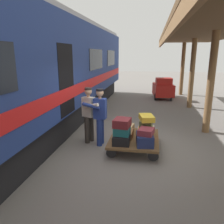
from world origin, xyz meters
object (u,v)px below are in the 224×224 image
at_px(suitcase_cream_canvas, 146,130).
at_px(suitcase_orange_carryall, 145,133).
at_px(luggage_cart, 134,139).
at_px(suitcase_yellow_case, 147,118).
at_px(train_car, 18,75).
at_px(porter_by_door, 89,113).
at_px(baggage_tug, 163,89).
at_px(porter_in_overalls, 99,115).
at_px(suitcase_navy_fabric, 145,139).
at_px(suitcase_tan_vintage, 126,128).
at_px(suitcase_black_hardshell, 122,139).
at_px(suitcase_maroon_trunk, 122,123).
at_px(suitcase_brown_leather, 124,134).
at_px(suitcase_burgundy_valise, 146,132).
at_px(suitcase_olive_duffel, 146,124).
at_px(suitcase_teal_softside, 122,131).

bearing_deg(suitcase_cream_canvas, suitcase_orange_carryall, 90.00).
distance_m(luggage_cart, suitcase_yellow_case, 0.72).
bearing_deg(suitcase_orange_carryall, train_car, 0.05).
bearing_deg(porter_by_door, baggage_tug, -108.57).
relative_size(suitcase_cream_canvas, porter_in_overalls, 0.27).
bearing_deg(suitcase_navy_fabric, train_car, -7.16).
xyz_separation_m(suitcase_tan_vintage, suitcase_yellow_case, (-0.63, 0.47, 0.49)).
xyz_separation_m(suitcase_black_hardshell, suitcase_maroon_trunk, (-0.01, 0.00, 0.45)).
bearing_deg(suitcase_orange_carryall, suitcase_navy_fabric, 90.00).
bearing_deg(porter_in_overalls, suitcase_brown_leather, 169.30).
xyz_separation_m(suitcase_navy_fabric, suitcase_cream_canvas, (0.00, -0.95, -0.05)).
relative_size(suitcase_brown_leather, suitcase_maroon_trunk, 1.28).
bearing_deg(suitcase_yellow_case, suitcase_brown_leather, 0.93).
distance_m(luggage_cart, suitcase_maroon_trunk, 0.83).
relative_size(train_car, porter_by_door, 11.74).
relative_size(train_car, luggage_cart, 11.52).
xyz_separation_m(suitcase_orange_carryall, suitcase_burgundy_valise, (-0.03, 0.50, 0.23)).
xyz_separation_m(suitcase_olive_duffel, porter_by_door, (1.72, -0.25, 0.17)).
distance_m(suitcase_black_hardshell, suitcase_brown_leather, 0.48).
height_order(luggage_cart, suitcase_navy_fabric, suitcase_navy_fabric).
relative_size(suitcase_yellow_case, porter_in_overalls, 0.31).
height_order(suitcase_brown_leather, suitcase_cream_canvas, same).
bearing_deg(baggage_tug, suitcase_cream_canvas, 83.70).
bearing_deg(train_car, suitcase_tan_vintage, -171.35).
distance_m(suitcase_orange_carryall, suitcase_teal_softside, 0.81).
height_order(luggage_cart, suitcase_brown_leather, suitcase_brown_leather).
bearing_deg(suitcase_black_hardshell, suitcase_brown_leather, -90.00).
xyz_separation_m(luggage_cart, suitcase_burgundy_valise, (-0.34, 0.50, 0.42)).
relative_size(suitcase_yellow_case, porter_by_door, 0.31).
distance_m(luggage_cart, suitcase_black_hardshell, 0.59).
height_order(suitcase_olive_duffel, suitcase_burgundy_valise, suitcase_olive_duffel).
bearing_deg(porter_by_door, suitcase_orange_carryall, 170.59).
height_order(suitcase_tan_vintage, suitcase_yellow_case, suitcase_yellow_case).
distance_m(suitcase_orange_carryall, suitcase_black_hardshell, 0.78).
bearing_deg(suitcase_burgundy_valise, baggage_tug, -95.37).
bearing_deg(suitcase_burgundy_valise, suitcase_brown_leather, -37.77).
bearing_deg(suitcase_maroon_trunk, train_car, -8.51).
height_order(train_car, suitcase_olive_duffel, train_car).
bearing_deg(suitcase_olive_duffel, suitcase_tan_vintage, -35.28).
bearing_deg(suitcase_tan_vintage, suitcase_yellow_case, 143.62).
bearing_deg(suitcase_navy_fabric, suitcase_yellow_case, -92.19).
xyz_separation_m(luggage_cart, porter_in_overalls, (1.05, -0.14, 0.63)).
bearing_deg(suitcase_yellow_case, suitcase_tan_vintage, -36.38).
bearing_deg(suitcase_navy_fabric, suitcase_tan_vintage, -57.20).
distance_m(suitcase_tan_vintage, baggage_tug, 7.46).
distance_m(porter_by_door, baggage_tug, 7.93).
distance_m(porter_in_overalls, baggage_tug, 7.96).
relative_size(suitcase_navy_fabric, suitcase_olive_duffel, 1.64).
bearing_deg(suitcase_teal_softside, train_car, -8.72).
bearing_deg(suitcase_tan_vintage, suitcase_olive_duffel, 144.72).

